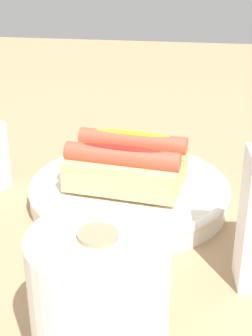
{
  "coord_description": "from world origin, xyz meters",
  "views": [
    {
      "loc": [
        -0.09,
        0.6,
        0.33
      ],
      "look_at": [
        0.0,
        0.01,
        0.05
      ],
      "focal_mm": 52.14,
      "sensor_mm": 36.0,
      "label": 1
    }
  ],
  "objects_px": {
    "hotdog_front": "(130,155)",
    "paper_towel_roll": "(100,306)",
    "serving_bowl": "(126,191)",
    "chopstick_far": "(148,150)",
    "chopstick_near": "(130,152)",
    "hotdog_back": "(122,171)"
  },
  "relations": [
    {
      "from": "chopstick_near",
      "to": "hotdog_back",
      "type": "bearing_deg",
      "value": 123.74
    },
    {
      "from": "chopstick_near",
      "to": "chopstick_far",
      "type": "relative_size",
      "value": 1.0
    },
    {
      "from": "paper_towel_roll",
      "to": "chopstick_near",
      "type": "height_order",
      "value": "paper_towel_roll"
    },
    {
      "from": "hotdog_back",
      "to": "chopstick_far",
      "type": "relative_size",
      "value": 0.7
    },
    {
      "from": "hotdog_front",
      "to": "paper_towel_roll",
      "type": "relative_size",
      "value": 1.16
    },
    {
      "from": "serving_bowl",
      "to": "hotdog_back",
      "type": "xyz_separation_m",
      "value": [
        0.0,
        0.03,
        0.04
      ]
    },
    {
      "from": "hotdog_front",
      "to": "chopstick_far",
      "type": "height_order",
      "value": "hotdog_front"
    },
    {
      "from": "hotdog_front",
      "to": "paper_towel_roll",
      "type": "xyz_separation_m",
      "value": [
        -0.02,
        0.32,
        0.01
      ]
    },
    {
      "from": "hotdog_back",
      "to": "chopstick_far",
      "type": "height_order",
      "value": "hotdog_back"
    },
    {
      "from": "hotdog_back",
      "to": "paper_towel_roll",
      "type": "relative_size",
      "value": 1.16
    },
    {
      "from": "hotdog_back",
      "to": "chopstick_near",
      "type": "relative_size",
      "value": 0.7
    },
    {
      "from": "serving_bowl",
      "to": "paper_towel_roll",
      "type": "bearing_deg",
      "value": 94.78
    },
    {
      "from": "serving_bowl",
      "to": "chopstick_far",
      "type": "height_order",
      "value": "serving_bowl"
    },
    {
      "from": "serving_bowl",
      "to": "hotdog_front",
      "type": "bearing_deg",
      "value": -92.48
    },
    {
      "from": "paper_towel_roll",
      "to": "chopstick_near",
      "type": "relative_size",
      "value": 0.61
    },
    {
      "from": "serving_bowl",
      "to": "hotdog_front",
      "type": "height_order",
      "value": "hotdog_front"
    },
    {
      "from": "hotdog_front",
      "to": "hotdog_back",
      "type": "relative_size",
      "value": 1.0
    },
    {
      "from": "hotdog_back",
      "to": "chopstick_far",
      "type": "bearing_deg",
      "value": -93.03
    },
    {
      "from": "hotdog_back",
      "to": "paper_towel_roll",
      "type": "xyz_separation_m",
      "value": [
        -0.03,
        0.26,
        0.01
      ]
    },
    {
      "from": "chopstick_far",
      "to": "paper_towel_roll",
      "type": "bearing_deg",
      "value": 119.94
    },
    {
      "from": "serving_bowl",
      "to": "chopstick_far",
      "type": "relative_size",
      "value": 1.25
    },
    {
      "from": "chopstick_near",
      "to": "hotdog_front",
      "type": "bearing_deg",
      "value": 126.69
    }
  ]
}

